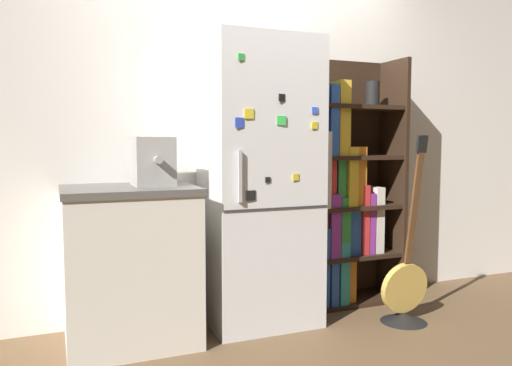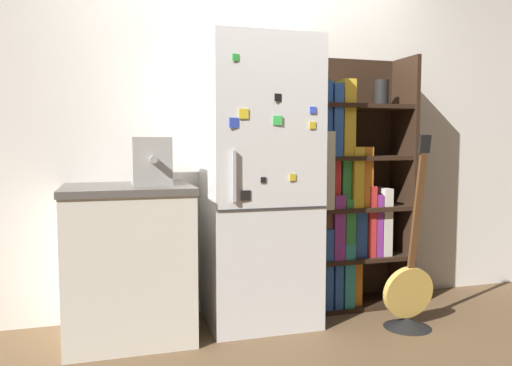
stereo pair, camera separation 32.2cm
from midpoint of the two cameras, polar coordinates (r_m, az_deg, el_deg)
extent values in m
plane|color=brown|center=(3.29, 4.18, -16.41)|extent=(16.00, 16.00, 0.00)
cube|color=white|center=(3.53, 1.57, 6.55)|extent=(8.00, 0.05, 2.60)
cube|color=silver|center=(3.24, 3.24, 0.02)|extent=(0.70, 0.57, 1.84)
cube|color=#333333|center=(2.99, 5.08, -2.97)|extent=(0.68, 0.01, 0.01)
cube|color=#B2B2B7|center=(2.88, 0.68, 0.75)|extent=(0.02, 0.02, 0.30)
cube|color=green|center=(2.92, 0.89, 14.21)|extent=(0.04, 0.01, 0.04)
cube|color=yellow|center=(2.90, 1.78, 7.93)|extent=(0.06, 0.01, 0.06)
cube|color=blue|center=(3.07, 9.56, 8.24)|extent=(0.04, 0.01, 0.04)
cube|color=green|center=(2.97, 5.60, 7.14)|extent=(0.06, 0.01, 0.05)
cube|color=black|center=(2.92, 1.96, -1.45)|extent=(0.06, 0.01, 0.06)
cube|color=black|center=(2.98, 5.67, 9.71)|extent=(0.05, 0.02, 0.05)
cube|color=yellow|center=(3.01, 7.27, 0.63)|extent=(0.04, 0.01, 0.04)
cube|color=black|center=(2.95, 3.97, 0.35)|extent=(0.03, 0.01, 0.03)
cube|color=yellow|center=(3.06, 9.50, 6.54)|extent=(0.04, 0.01, 0.04)
cube|color=blue|center=(2.88, 0.68, 6.91)|extent=(0.06, 0.02, 0.06)
cube|color=black|center=(3.50, 9.04, -0.12)|extent=(0.03, 0.35, 1.79)
cube|color=black|center=(3.86, 18.71, 0.14)|extent=(0.03, 0.35, 1.79)
cube|color=black|center=(3.81, 12.88, 0.20)|extent=(0.75, 0.03, 1.79)
cube|color=black|center=(3.84, 13.85, -13.20)|extent=(0.69, 0.32, 0.03)
cube|color=black|center=(3.75, 13.95, -8.20)|extent=(0.69, 0.32, 0.03)
cube|color=black|center=(3.69, 14.06, -2.76)|extent=(0.69, 0.32, 0.03)
cube|color=black|center=(3.66, 14.17, 2.81)|extent=(0.69, 0.32, 0.03)
cube|color=black|center=(3.67, 14.28, 8.42)|extent=(0.69, 0.32, 0.03)
cube|color=#2D59B2|center=(3.62, 9.90, -9.36)|extent=(0.08, 0.28, 0.56)
cube|color=#2D59B2|center=(3.65, 11.16, -9.29)|extent=(0.06, 0.27, 0.56)
cube|color=teal|center=(3.71, 12.25, -9.95)|extent=(0.07, 0.28, 0.45)
cube|color=orange|center=(3.75, 13.29, -9.93)|extent=(0.06, 0.23, 0.43)
cube|color=brown|center=(3.56, 9.94, -4.25)|extent=(0.08, 0.24, 0.53)
cube|color=purple|center=(3.60, 11.18, -4.79)|extent=(0.08, 0.29, 0.45)
cube|color=#338C3F|center=(3.64, 12.36, -4.92)|extent=(0.07, 0.27, 0.42)
cube|color=#2D59B2|center=(3.70, 13.64, -4.60)|extent=(0.09, 0.24, 0.45)
cube|color=red|center=(3.74, 14.66, -4.09)|extent=(0.06, 0.27, 0.50)
cube|color=purple|center=(3.76, 15.53, -4.54)|extent=(0.05, 0.24, 0.44)
cube|color=silver|center=(3.79, 16.39, -4.15)|extent=(0.07, 0.24, 0.48)
cube|color=silver|center=(3.51, 10.03, 1.50)|extent=(0.07, 0.31, 0.53)
cube|color=red|center=(3.56, 11.07, 1.55)|extent=(0.05, 0.25, 0.53)
cube|color=#338C3F|center=(3.59, 12.06, 1.64)|extent=(0.06, 0.25, 0.54)
cube|color=gold|center=(3.63, 13.21, 0.72)|extent=(0.07, 0.28, 0.42)
cube|color=orange|center=(3.68, 14.25, 0.75)|extent=(0.07, 0.26, 0.42)
cube|color=#2D59B2|center=(3.52, 9.93, 7.17)|extent=(0.06, 0.29, 0.50)
cube|color=#2D59B2|center=(3.55, 11.01, 6.99)|extent=(0.07, 0.31, 0.49)
cube|color=gold|center=(3.59, 12.38, 7.23)|extent=(0.09, 0.26, 0.52)
cylinder|color=black|center=(3.77, 16.60, 9.87)|extent=(0.10, 0.10, 0.18)
cube|color=silver|center=(3.11, -11.44, -9.18)|extent=(0.74, 0.63, 0.89)
cube|color=#5B5651|center=(3.04, -11.58, -0.65)|extent=(0.76, 0.65, 0.04)
cube|color=#A5A39E|center=(3.06, -8.99, 2.50)|extent=(0.23, 0.29, 0.29)
cylinder|color=#A5A39E|center=(2.88, -8.54, 2.66)|extent=(0.04, 0.06, 0.04)
cone|color=black|center=(3.50, 19.56, -14.86)|extent=(0.30, 0.30, 0.06)
cylinder|color=gold|center=(3.44, 19.65, -11.73)|extent=(0.34, 0.09, 0.34)
cube|color=brown|center=(3.27, 20.67, -3.05)|extent=(0.04, 0.12, 0.72)
cube|color=black|center=(3.20, 21.50, 4.17)|extent=(0.07, 0.04, 0.11)
camera|label=1|loc=(0.16, -87.14, 0.23)|focal=35.00mm
camera|label=2|loc=(0.16, 92.86, -0.23)|focal=35.00mm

